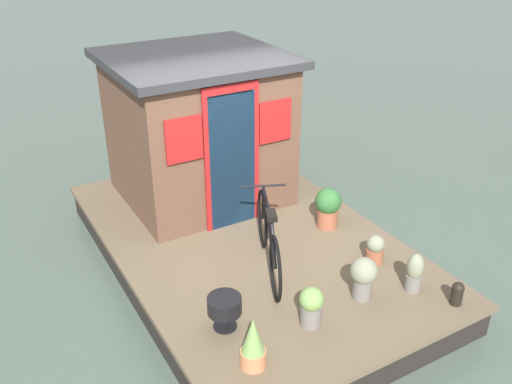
{
  "coord_description": "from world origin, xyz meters",
  "views": [
    {
      "loc": [
        -5.03,
        2.8,
        3.98
      ],
      "look_at": [
        -0.2,
        0.0,
        1.09
      ],
      "focal_mm": 39.26,
      "sensor_mm": 36.0,
      "label": 1
    }
  ],
  "objects_px": {
    "charcoal_grill": "(225,306)",
    "mooring_bollard": "(457,293)",
    "potted_plant_basil": "(328,206)",
    "potted_plant_fern": "(363,276)",
    "bicycle": "(268,239)",
    "potted_plant_lavender": "(253,344)",
    "potted_plant_mint": "(375,249)",
    "potted_plant_rosemary": "(414,272)",
    "potted_plant_succulent": "(311,305)",
    "houseboat_cabin": "(199,128)"
  },
  "relations": [
    {
      "from": "potted_plant_fern",
      "to": "potted_plant_mint",
      "type": "xyz_separation_m",
      "value": [
        0.43,
        -0.54,
        -0.1
      ]
    },
    {
      "from": "houseboat_cabin",
      "to": "charcoal_grill",
      "type": "height_order",
      "value": "houseboat_cabin"
    },
    {
      "from": "potted_plant_lavender",
      "to": "potted_plant_rosemary",
      "type": "bearing_deg",
      "value": -86.98
    },
    {
      "from": "potted_plant_succulent",
      "to": "mooring_bollard",
      "type": "distance_m",
      "value": 1.52
    },
    {
      "from": "bicycle",
      "to": "potted_plant_fern",
      "type": "relative_size",
      "value": 3.37
    },
    {
      "from": "houseboat_cabin",
      "to": "potted_plant_lavender",
      "type": "distance_m",
      "value": 3.39
    },
    {
      "from": "potted_plant_lavender",
      "to": "potted_plant_fern",
      "type": "bearing_deg",
      "value": -79.32
    },
    {
      "from": "potted_plant_rosemary",
      "to": "potted_plant_fern",
      "type": "height_order",
      "value": "potted_plant_fern"
    },
    {
      "from": "potted_plant_basil",
      "to": "potted_plant_succulent",
      "type": "bearing_deg",
      "value": 138.68
    },
    {
      "from": "potted_plant_basil",
      "to": "mooring_bollard",
      "type": "relative_size",
      "value": 2.03
    },
    {
      "from": "potted_plant_basil",
      "to": "mooring_bollard",
      "type": "height_order",
      "value": "potted_plant_basil"
    },
    {
      "from": "potted_plant_rosemary",
      "to": "charcoal_grill",
      "type": "distance_m",
      "value": 2.01
    },
    {
      "from": "potted_plant_rosemary",
      "to": "potted_plant_mint",
      "type": "bearing_deg",
      "value": 0.41
    },
    {
      "from": "houseboat_cabin",
      "to": "potted_plant_basil",
      "type": "xyz_separation_m",
      "value": [
        -1.57,
        -0.98,
        -0.7
      ]
    },
    {
      "from": "charcoal_grill",
      "to": "mooring_bollard",
      "type": "bearing_deg",
      "value": -111.51
    },
    {
      "from": "potted_plant_mint",
      "to": "houseboat_cabin",
      "type": "bearing_deg",
      "value": 21.62
    },
    {
      "from": "houseboat_cabin",
      "to": "potted_plant_mint",
      "type": "distance_m",
      "value": 2.77
    },
    {
      "from": "potted_plant_fern",
      "to": "mooring_bollard",
      "type": "distance_m",
      "value": 0.95
    },
    {
      "from": "houseboat_cabin",
      "to": "potted_plant_rosemary",
      "type": "relative_size",
      "value": 5.04
    },
    {
      "from": "potted_plant_rosemary",
      "to": "potted_plant_mint",
      "type": "height_order",
      "value": "potted_plant_rosemary"
    },
    {
      "from": "potted_plant_lavender",
      "to": "potted_plant_succulent",
      "type": "bearing_deg",
      "value": -75.31
    },
    {
      "from": "mooring_bollard",
      "to": "potted_plant_lavender",
      "type": "bearing_deg",
      "value": 82.42
    },
    {
      "from": "potted_plant_mint",
      "to": "mooring_bollard",
      "type": "xyz_separation_m",
      "value": [
        -0.99,
        -0.21,
        -0.03
      ]
    },
    {
      "from": "houseboat_cabin",
      "to": "potted_plant_fern",
      "type": "relative_size",
      "value": 4.72
    },
    {
      "from": "potted_plant_basil",
      "to": "potted_plant_rosemary",
      "type": "bearing_deg",
      "value": -179.96
    },
    {
      "from": "potted_plant_fern",
      "to": "bicycle",
      "type": "bearing_deg",
      "value": 31.22
    },
    {
      "from": "potted_plant_lavender",
      "to": "mooring_bollard",
      "type": "bearing_deg",
      "value": -97.58
    },
    {
      "from": "bicycle",
      "to": "potted_plant_fern",
      "type": "bearing_deg",
      "value": -148.78
    },
    {
      "from": "potted_plant_basil",
      "to": "potted_plant_succulent",
      "type": "relative_size",
      "value": 1.26
    },
    {
      "from": "houseboat_cabin",
      "to": "potted_plant_basil",
      "type": "height_order",
      "value": "houseboat_cabin"
    },
    {
      "from": "potted_plant_rosemary",
      "to": "potted_plant_mint",
      "type": "xyz_separation_m",
      "value": [
        0.6,
        0.0,
        -0.05
      ]
    },
    {
      "from": "potted_plant_succulent",
      "to": "potted_plant_fern",
      "type": "bearing_deg",
      "value": -83.78
    },
    {
      "from": "potted_plant_basil",
      "to": "potted_plant_mint",
      "type": "height_order",
      "value": "potted_plant_basil"
    },
    {
      "from": "bicycle",
      "to": "potted_plant_mint",
      "type": "distance_m",
      "value": 1.22
    },
    {
      "from": "potted_plant_rosemary",
      "to": "mooring_bollard",
      "type": "xyz_separation_m",
      "value": [
        -0.39,
        -0.21,
        -0.08
      ]
    },
    {
      "from": "bicycle",
      "to": "potted_plant_basil",
      "type": "height_order",
      "value": "bicycle"
    },
    {
      "from": "bicycle",
      "to": "potted_plant_lavender",
      "type": "height_order",
      "value": "bicycle"
    },
    {
      "from": "potted_plant_fern",
      "to": "potted_plant_mint",
      "type": "distance_m",
      "value": 0.69
    },
    {
      "from": "potted_plant_mint",
      "to": "charcoal_grill",
      "type": "height_order",
      "value": "charcoal_grill"
    },
    {
      "from": "potted_plant_rosemary",
      "to": "mooring_bollard",
      "type": "relative_size",
      "value": 1.7
    },
    {
      "from": "potted_plant_mint",
      "to": "potted_plant_rosemary",
      "type": "bearing_deg",
      "value": -179.59
    },
    {
      "from": "charcoal_grill",
      "to": "potted_plant_rosemary",
      "type": "bearing_deg",
      "value": -103.21
    },
    {
      "from": "bicycle",
      "to": "potted_plant_basil",
      "type": "bearing_deg",
      "value": -69.92
    },
    {
      "from": "potted_plant_basil",
      "to": "potted_plant_fern",
      "type": "bearing_deg",
      "value": 157.75
    },
    {
      "from": "potted_plant_rosemary",
      "to": "potted_plant_fern",
      "type": "xyz_separation_m",
      "value": [
        0.17,
        0.54,
        0.05
      ]
    },
    {
      "from": "bicycle",
      "to": "potted_plant_mint",
      "type": "relative_size",
      "value": 4.67
    },
    {
      "from": "potted_plant_mint",
      "to": "potted_plant_lavender",
      "type": "relative_size",
      "value": 0.66
    },
    {
      "from": "potted_plant_fern",
      "to": "potted_plant_succulent",
      "type": "distance_m",
      "value": 0.69
    },
    {
      "from": "potted_plant_lavender",
      "to": "mooring_bollard",
      "type": "distance_m",
      "value": 2.2
    },
    {
      "from": "bicycle",
      "to": "potted_plant_lavender",
      "type": "bearing_deg",
      "value": 143.73
    }
  ]
}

